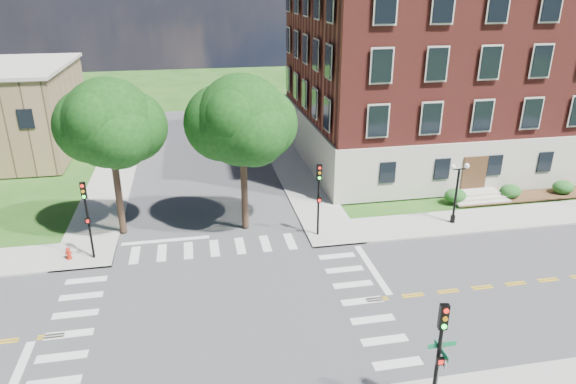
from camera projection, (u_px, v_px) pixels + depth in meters
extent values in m
plane|color=#1E4B15|center=(223.00, 317.00, 25.32)|extent=(160.00, 160.00, 0.00)
cube|color=#3D3D3F|center=(223.00, 317.00, 25.32)|extent=(90.00, 12.00, 0.01)
cube|color=#3D3D3F|center=(223.00, 317.00, 25.32)|extent=(12.00, 90.00, 0.01)
cube|color=#9E9B93|center=(540.00, 215.00, 36.35)|extent=(34.00, 3.50, 0.12)
cube|color=#9E9B93|center=(289.00, 160.00, 47.56)|extent=(3.50, 34.00, 0.12)
cube|color=#9E9B93|center=(115.00, 171.00, 44.86)|extent=(3.50, 34.00, 0.12)
cube|color=silver|center=(372.00, 269.00, 29.58)|extent=(0.40, 5.50, 0.00)
cube|color=beige|center=(459.00, 131.00, 48.66)|extent=(30.00, 20.00, 4.20)
cube|color=maroon|center=(470.00, 44.00, 45.63)|extent=(29.55, 19.70, 11.80)
cube|color=#472D19|center=(474.00, 174.00, 38.99)|extent=(2.00, 0.10, 2.80)
cylinder|color=#322619|center=(119.00, 200.00, 32.88)|extent=(0.44, 0.44, 4.58)
sphere|color=#0F340E|center=(109.00, 123.00, 30.97)|extent=(5.52, 5.52, 5.52)
cylinder|color=#322619|center=(245.00, 196.00, 33.58)|extent=(0.44, 0.44, 4.45)
sphere|color=#0F340E|center=(242.00, 120.00, 31.65)|extent=(5.74, 5.74, 5.74)
cylinder|color=black|center=(436.00, 371.00, 18.94)|extent=(0.14, 0.14, 3.80)
cube|color=black|center=(444.00, 317.00, 18.03)|extent=(0.35, 0.27, 1.00)
cylinder|color=red|center=(446.00, 311.00, 17.79)|extent=(0.19, 0.08, 0.18)
cylinder|color=orange|center=(445.00, 319.00, 17.91)|extent=(0.19, 0.08, 0.18)
cylinder|color=#19E533|center=(444.00, 327.00, 18.04)|extent=(0.19, 0.08, 0.18)
cube|color=black|center=(440.00, 361.00, 18.55)|extent=(0.31, 0.16, 0.30)
cylinder|color=black|center=(318.00, 208.00, 32.66)|extent=(0.14, 0.14, 3.80)
cube|color=black|center=(319.00, 172.00, 31.75)|extent=(0.32, 0.23, 1.00)
cylinder|color=red|center=(320.00, 168.00, 31.51)|extent=(0.18, 0.05, 0.18)
cylinder|color=orange|center=(320.00, 173.00, 31.63)|extent=(0.18, 0.05, 0.18)
cylinder|color=#19E533|center=(320.00, 178.00, 31.76)|extent=(0.18, 0.05, 0.18)
cube|color=black|center=(319.00, 200.00, 32.27)|extent=(0.30, 0.13, 0.30)
cylinder|color=black|center=(90.00, 229.00, 29.87)|extent=(0.14, 0.14, 3.80)
cube|color=black|center=(83.00, 191.00, 28.96)|extent=(0.37, 0.30, 1.00)
cylinder|color=red|center=(82.00, 186.00, 28.72)|extent=(0.19, 0.10, 0.18)
cylinder|color=orange|center=(83.00, 191.00, 28.85)|extent=(0.19, 0.10, 0.18)
cylinder|color=#19E533|center=(84.00, 197.00, 28.97)|extent=(0.19, 0.10, 0.18)
cube|color=black|center=(88.00, 221.00, 29.48)|extent=(0.32, 0.20, 0.30)
cylinder|color=black|center=(453.00, 219.00, 34.98)|extent=(0.32, 0.32, 0.50)
cylinder|color=black|center=(456.00, 197.00, 34.36)|extent=(0.16, 0.16, 3.80)
cube|color=black|center=(459.00, 169.00, 33.62)|extent=(1.00, 0.06, 0.06)
sphere|color=white|center=(453.00, 167.00, 33.45)|extent=(0.36, 0.36, 0.36)
sphere|color=white|center=(467.00, 166.00, 33.63)|extent=(0.36, 0.36, 0.36)
cylinder|color=gray|center=(438.00, 376.00, 19.16)|extent=(0.07, 0.07, 3.10)
cube|color=#0E7040|center=(442.00, 345.00, 18.61)|extent=(1.10, 0.03, 0.20)
cube|color=#0E7040|center=(441.00, 350.00, 18.71)|extent=(0.03, 1.10, 0.20)
cube|color=silver|center=(441.00, 360.00, 18.89)|extent=(0.03, 0.75, 0.25)
cylinder|color=#B21F0D|center=(69.00, 258.00, 30.41)|extent=(0.32, 0.32, 0.10)
cylinder|color=#B21F0D|center=(69.00, 254.00, 30.32)|extent=(0.22, 0.22, 0.60)
sphere|color=#B21F0D|center=(68.00, 249.00, 30.19)|extent=(0.24, 0.24, 0.24)
cylinder|color=#B21F0D|center=(68.00, 253.00, 30.29)|extent=(0.35, 0.12, 0.12)
cylinder|color=#B21F0D|center=(68.00, 253.00, 30.29)|extent=(0.12, 0.35, 0.12)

